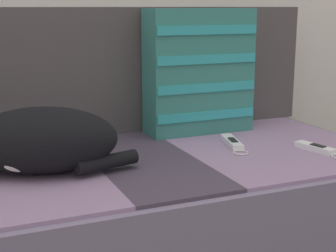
% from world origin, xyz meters
% --- Properties ---
extents(couch, '(1.85, 0.83, 0.39)m').
position_xyz_m(couch, '(0.00, 0.13, 0.19)').
color(couch, brown).
rests_on(couch, ground_plane).
extents(sofa_backrest, '(1.82, 0.14, 0.43)m').
position_xyz_m(sofa_backrest, '(0.00, 0.48, 0.61)').
color(sofa_backrest, '#474242').
rests_on(sofa_backrest, couch).
extents(throw_pillow_striped, '(0.37, 0.14, 0.43)m').
position_xyz_m(throw_pillow_striped, '(0.45, 0.33, 0.60)').
color(throw_pillow_striped, '#337A70').
rests_on(throw_pillow_striped, couch).
extents(sleeping_cat, '(0.46, 0.30, 0.18)m').
position_xyz_m(sleeping_cat, '(-0.16, 0.08, 0.47)').
color(sleeping_cat, black).
rests_on(sleeping_cat, couch).
extents(game_remote_near, '(0.09, 0.21, 0.02)m').
position_xyz_m(game_remote_near, '(0.46, 0.12, 0.40)').
color(game_remote_near, white).
rests_on(game_remote_near, couch).
extents(game_remote_far, '(0.08, 0.19, 0.02)m').
position_xyz_m(game_remote_far, '(0.67, -0.05, 0.40)').
color(game_remote_far, white).
rests_on(game_remote_far, couch).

